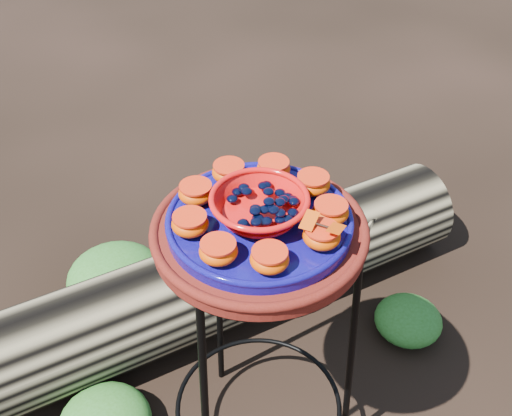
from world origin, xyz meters
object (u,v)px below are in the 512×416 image
terracotta_saucer (259,233)px  driftwood_log (231,278)px  cobalt_plate (259,222)px  plant_stand (259,354)px  red_bowl (259,208)px

terracotta_saucer → driftwood_log: bearing=72.0°
terracotta_saucer → cobalt_plate: bearing=0.0°
plant_stand → cobalt_plate: size_ratio=2.02×
plant_stand → terracotta_saucer: bearing=0.0°
cobalt_plate → red_bowl: red_bowl is taller
terracotta_saucer → red_bowl: 0.06m
cobalt_plate → driftwood_log: bearing=72.0°
terracotta_saucer → cobalt_plate: 0.03m
plant_stand → driftwood_log: size_ratio=0.47×
cobalt_plate → red_bowl: 0.04m
plant_stand → cobalt_plate: (0.00, 0.00, 0.39)m
plant_stand → red_bowl: size_ratio=4.04×
red_bowl → driftwood_log: 0.78m
plant_stand → terracotta_saucer: terracotta_saucer is taller
plant_stand → driftwood_log: (0.14, 0.43, -0.21)m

